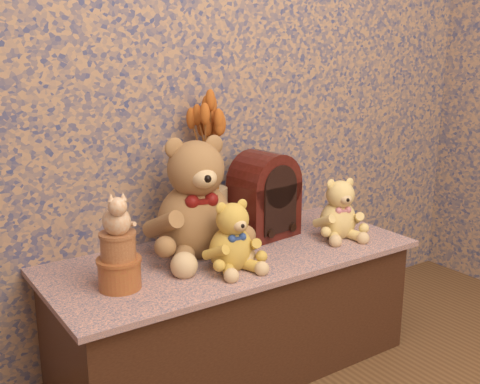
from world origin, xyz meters
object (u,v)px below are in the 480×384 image
object	(u,v)px
teddy_medium	(231,232)
teddy_small	(339,205)
teddy_large	(194,191)
biscuit_tin_lower	(120,274)
ceramic_vase	(212,214)
cathedral_radio	(264,194)
cat_figurine	(116,212)

from	to	relation	value
teddy_medium	teddy_small	size ratio (longest dim) A/B	1.01
teddy_large	biscuit_tin_lower	world-z (taller)	teddy_large
biscuit_tin_lower	teddy_small	bearing A→B (deg)	-0.95
teddy_large	ceramic_vase	distance (m)	0.20
teddy_large	teddy_medium	distance (m)	0.22
cathedral_radio	ceramic_vase	xyz separation A→B (m)	(-0.20, 0.07, -0.06)
teddy_medium	cat_figurine	xyz separation A→B (m)	(-0.38, 0.05, 0.12)
teddy_small	cathedral_radio	size ratio (longest dim) A/B	0.75
cathedral_radio	teddy_small	bearing A→B (deg)	-43.67
ceramic_vase	cat_figurine	xyz separation A→B (m)	(-0.47, -0.23, 0.14)
ceramic_vase	cat_figurine	bearing A→B (deg)	-154.23
ceramic_vase	teddy_large	bearing A→B (deg)	-143.99
teddy_medium	ceramic_vase	distance (m)	0.30
cathedral_radio	biscuit_tin_lower	xyz separation A→B (m)	(-0.67, -0.16, -0.12)
teddy_large	biscuit_tin_lower	distance (m)	0.42
teddy_large	cathedral_radio	bearing A→B (deg)	14.48
biscuit_tin_lower	cat_figurine	distance (m)	0.20
teddy_large	teddy_small	xyz separation A→B (m)	(0.55, -0.15, -0.10)
teddy_large	cat_figurine	xyz separation A→B (m)	(-0.35, -0.14, 0.02)
teddy_small	cathedral_radio	distance (m)	0.29
cat_figurine	ceramic_vase	bearing A→B (deg)	38.90
teddy_large	cat_figurine	size ratio (longest dim) A/B	3.36
cathedral_radio	cat_figurine	distance (m)	0.69
teddy_small	cat_figurine	world-z (taller)	cat_figurine
teddy_medium	ceramic_vase	xyz separation A→B (m)	(0.10, 0.28, -0.02)
cathedral_radio	cat_figurine	bearing A→B (deg)	-173.32
teddy_medium	ceramic_vase	bearing A→B (deg)	74.84
teddy_small	ceramic_vase	distance (m)	0.49
teddy_large	cat_figurine	world-z (taller)	teddy_large
teddy_large	teddy_small	size ratio (longest dim) A/B	1.83
ceramic_vase	biscuit_tin_lower	bearing A→B (deg)	-154.23
teddy_small	cathedral_radio	xyz separation A→B (m)	(-0.23, 0.17, 0.04)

